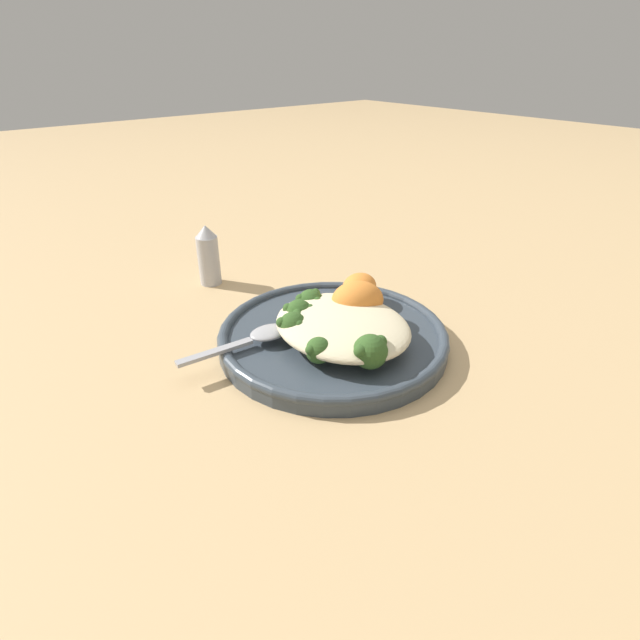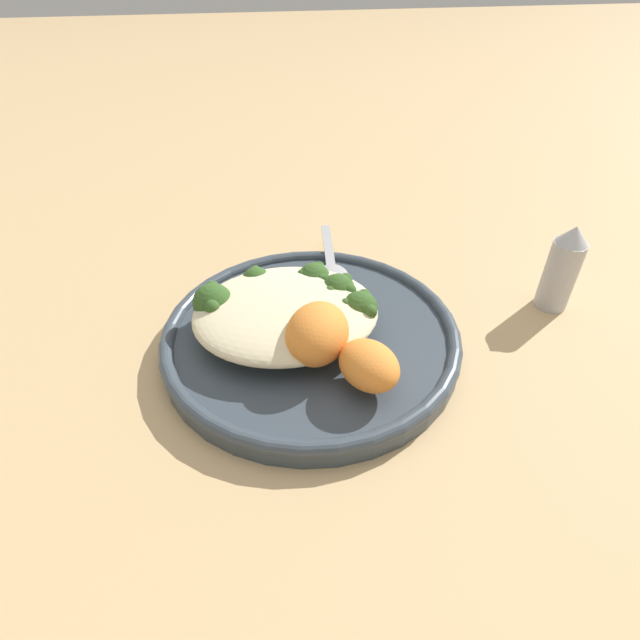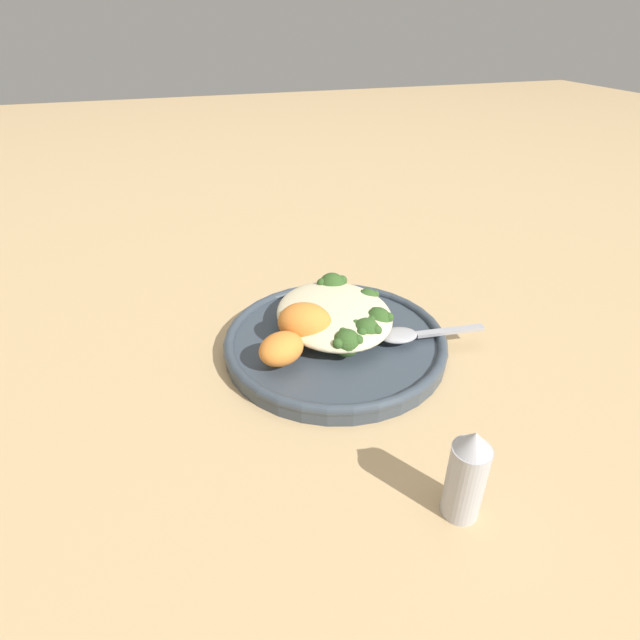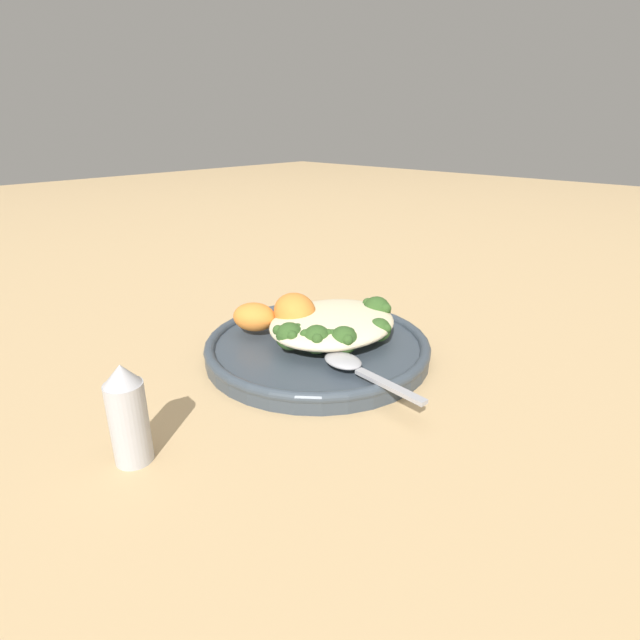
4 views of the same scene
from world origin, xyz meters
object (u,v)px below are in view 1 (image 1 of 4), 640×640
at_px(plate, 332,336).
at_px(broccoli_stalk_3, 332,339).
at_px(broccoli_stalk_0, 323,307).
at_px(salt_shaker, 208,255).
at_px(broccoli_stalk_4, 365,344).
at_px(spoon, 259,336).
at_px(quinoa_mound, 342,325).
at_px(sweet_potato_chunk_0, 359,287).
at_px(broccoli_stalk_1, 307,314).
at_px(sweet_potato_chunk_1, 356,300).
at_px(broccoli_stalk_2, 315,323).

xyz_separation_m(plate, broccoli_stalk_3, (-0.03, 0.03, 0.02)).
distance_m(broccoli_stalk_0, salt_shaker, 0.21).
relative_size(broccoli_stalk_4, spoon, 0.80).
height_order(broccoli_stalk_0, salt_shaker, salt_shaker).
height_order(plate, salt_shaker, salt_shaker).
bearing_deg(quinoa_mound, sweet_potato_chunk_0, -55.11).
distance_m(broccoli_stalk_1, broccoli_stalk_3, 0.05).
relative_size(broccoli_stalk_4, sweet_potato_chunk_1, 1.68).
bearing_deg(sweet_potato_chunk_1, broccoli_stalk_3, 116.90).
bearing_deg(broccoli_stalk_1, broccoli_stalk_3, 118.43).
bearing_deg(broccoli_stalk_1, broccoli_stalk_4, 132.29).
bearing_deg(sweet_potato_chunk_1, spoon, 75.52).
xyz_separation_m(quinoa_mound, broccoli_stalk_0, (0.05, -0.01, -0.00)).
relative_size(broccoli_stalk_4, salt_shaker, 1.19).
height_order(broccoli_stalk_1, broccoli_stalk_2, same).
xyz_separation_m(broccoli_stalk_1, spoon, (0.01, 0.06, -0.01)).
xyz_separation_m(plate, broccoli_stalk_2, (0.00, 0.02, 0.02)).
bearing_deg(broccoli_stalk_1, plate, 169.96).
xyz_separation_m(quinoa_mound, sweet_potato_chunk_1, (0.02, -0.04, 0.01)).
height_order(broccoli_stalk_3, broccoli_stalk_4, broccoli_stalk_4).
relative_size(quinoa_mound, broccoli_stalk_0, 1.69).
bearing_deg(broccoli_stalk_2, broccoli_stalk_3, 97.73).
bearing_deg(sweet_potato_chunk_1, broccoli_stalk_1, 70.05).
height_order(quinoa_mound, sweet_potato_chunk_0, sweet_potato_chunk_0).
relative_size(broccoli_stalk_0, sweet_potato_chunk_1, 1.53).
bearing_deg(broccoli_stalk_3, broccoli_stalk_2, -121.10).
bearing_deg(broccoli_stalk_0, broccoli_stalk_1, 77.78).
height_order(sweet_potato_chunk_0, spoon, sweet_potato_chunk_0).
bearing_deg(broccoli_stalk_3, plate, -155.02).
relative_size(broccoli_stalk_0, salt_shaker, 1.08).
height_order(broccoli_stalk_2, sweet_potato_chunk_1, sweet_potato_chunk_1).
height_order(broccoli_stalk_2, broccoli_stalk_3, broccoli_stalk_2).
distance_m(sweet_potato_chunk_1, spoon, 0.12).
distance_m(plate, broccoli_stalk_2, 0.03).
relative_size(quinoa_mound, sweet_potato_chunk_1, 2.58).
xyz_separation_m(broccoli_stalk_2, sweet_potato_chunk_0, (0.03, -0.09, 0.00)).
bearing_deg(broccoli_stalk_3, quinoa_mound, 178.90).
height_order(broccoli_stalk_1, sweet_potato_chunk_0, sweet_potato_chunk_0).
distance_m(broccoli_stalk_1, spoon, 0.06).
height_order(broccoli_stalk_2, broccoli_stalk_4, broccoli_stalk_4).
bearing_deg(broccoli_stalk_2, plate, -169.23).
bearing_deg(broccoli_stalk_2, sweet_potato_chunk_0, -147.61).
xyz_separation_m(broccoli_stalk_3, sweet_potato_chunk_1, (0.03, -0.06, 0.01)).
relative_size(broccoli_stalk_1, broccoli_stalk_3, 0.64).
bearing_deg(sweet_potato_chunk_1, salt_shaker, 13.95).
height_order(broccoli_stalk_1, broccoli_stalk_4, broccoli_stalk_4).
bearing_deg(spoon, broccoli_stalk_0, -177.70).
distance_m(broccoli_stalk_2, spoon, 0.06).
xyz_separation_m(broccoli_stalk_1, broccoli_stalk_2, (-0.02, 0.00, -0.00)).
distance_m(plate, quinoa_mound, 0.03).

